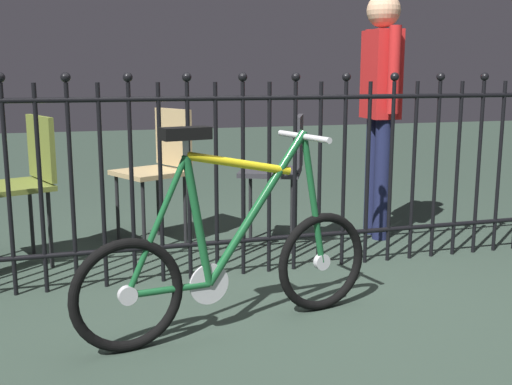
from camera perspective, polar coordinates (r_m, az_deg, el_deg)
name	(u,v)px	position (r m, az deg, el deg)	size (l,w,h in m)	color
ground_plane	(306,310)	(3.04, 4.59, -10.66)	(20.00, 20.00, 0.00)	#304136
iron_fence	(256,170)	(3.43, 0.01, 2.09)	(3.98, 0.07, 1.18)	black
bicycle	(232,261)	(2.72, -2.22, -6.26)	(1.40, 0.45, 0.90)	black
chair_charcoal	(282,165)	(3.98, 2.39, 2.55)	(0.50, 0.50, 0.86)	black
chair_olive	(22,175)	(3.87, -20.69, 1.55)	(0.56, 0.56, 0.87)	black
chair_tan	(160,161)	(4.15, -8.78, 2.83)	(0.53, 0.53, 0.89)	black
person_visitor	(380,95)	(4.29, 11.34, 8.76)	(0.22, 0.47, 1.63)	#191E3F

